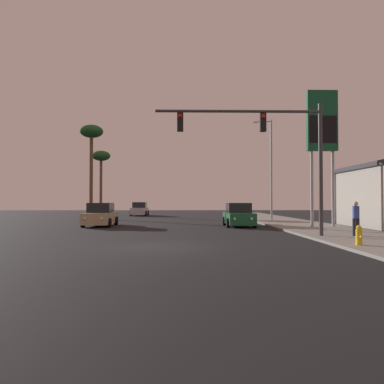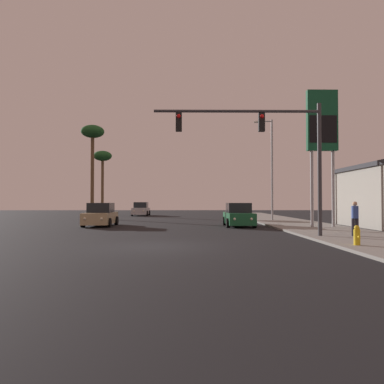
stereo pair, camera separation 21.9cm
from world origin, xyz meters
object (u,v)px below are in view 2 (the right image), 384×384
at_px(car_tan, 101,216).
at_px(palm_tree_far, 103,159).
at_px(car_silver, 141,210).
at_px(traffic_light_mast, 271,141).
at_px(pedestrian_on_sidewalk, 355,217).
at_px(fire_hydrant, 357,236).
at_px(gas_station_sign, 322,128).
at_px(palm_tree_mid, 93,137).
at_px(street_lamp, 271,164).
at_px(car_green, 239,216).

relative_size(car_tan, palm_tree_far, 0.51).
distance_m(car_silver, traffic_light_mast, 30.63).
relative_size(pedestrian_on_sidewalk, palm_tree_far, 0.20).
bearing_deg(traffic_light_mast, fire_hydrant, -58.55).
relative_size(car_tan, gas_station_sign, 0.48).
distance_m(pedestrian_on_sidewalk, palm_tree_far, 36.99).
relative_size(traffic_light_mast, gas_station_sign, 0.91).
distance_m(palm_tree_mid, palm_tree_far, 10.14).
xyz_separation_m(fire_hydrant, palm_tree_far, (-17.65, 34.70, 6.81)).
distance_m(fire_hydrant, palm_tree_far, 39.52).
bearing_deg(palm_tree_mid, traffic_light_mast, -55.97).
relative_size(street_lamp, pedestrian_on_sidewalk, 5.39).
height_order(street_lamp, fire_hydrant, street_lamp).
bearing_deg(street_lamp, fire_hydrant, -92.82).
bearing_deg(fire_hydrant, gas_station_sign, 76.83).
height_order(car_green, gas_station_sign, gas_station_sign).
distance_m(car_silver, pedestrian_on_sidewalk, 32.08).
bearing_deg(fire_hydrant, car_silver, 110.72).
relative_size(car_green, traffic_light_mast, 0.53).
xyz_separation_m(palm_tree_mid, palm_tree_far, (-1.23, 10.00, -1.18)).
height_order(car_green, fire_hydrant, car_green).
bearing_deg(car_tan, street_lamp, -156.53).
height_order(car_tan, gas_station_sign, gas_station_sign).
relative_size(car_silver, pedestrian_on_sidewalk, 2.59).
bearing_deg(fire_hydrant, pedestrian_on_sidewalk, 66.65).
xyz_separation_m(car_green, car_tan, (-9.96, 0.49, 0.00)).
xyz_separation_m(street_lamp, palm_tree_far, (-18.59, 15.66, 2.18)).
xyz_separation_m(traffic_light_mast, pedestrian_on_sidewalk, (4.04, -0.18, -3.74)).
height_order(car_silver, traffic_light_mast, traffic_light_mast).
bearing_deg(fire_hydrant, street_lamp, 87.18).
relative_size(car_tan, traffic_light_mast, 0.52).
bearing_deg(palm_tree_far, palm_tree_mid, -83.01).
relative_size(car_silver, palm_tree_mid, 0.44).
distance_m(car_green, palm_tree_far, 27.51).
relative_size(pedestrian_on_sidewalk, palm_tree_mid, 0.17).
bearing_deg(car_green, fire_hydrant, 102.20).
height_order(gas_station_sign, palm_tree_far, gas_station_sign).
bearing_deg(fire_hydrant, car_green, 102.84).
distance_m(car_tan, palm_tree_far, 23.23).
distance_m(car_silver, fire_hydrant, 34.90).
xyz_separation_m(traffic_light_mast, street_lamp, (3.35, 15.09, 0.34)).
bearing_deg(palm_tree_far, street_lamp, -40.11).
bearing_deg(street_lamp, traffic_light_mast, -102.52).
distance_m(pedestrian_on_sidewalk, palm_tree_mid, 28.63).
bearing_deg(car_silver, street_lamp, 134.86).
height_order(fire_hydrant, palm_tree_far, palm_tree_far).
height_order(car_tan, palm_tree_mid, palm_tree_mid).
bearing_deg(traffic_light_mast, palm_tree_mid, 124.03).
bearing_deg(street_lamp, car_green, -119.85).
xyz_separation_m(car_green, car_silver, (-9.51, 20.18, 0.00)).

